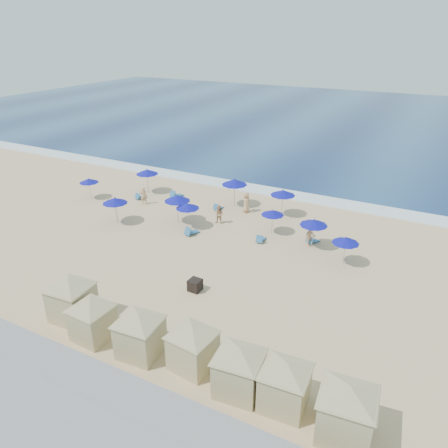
{
  "coord_description": "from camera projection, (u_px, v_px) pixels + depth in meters",
  "views": [
    {
      "loc": [
        14.51,
        -23.17,
        15.29
      ],
      "look_at": [
        0.71,
        3.0,
        1.77
      ],
      "focal_mm": 35.0,
      "sensor_mm": 36.0,
      "label": 1
    }
  ],
  "objects": [
    {
      "name": "surf_line",
      "position": [
        276.0,
        192.0,
        43.61
      ],
      "size": [
        160.0,
        2.5,
        0.08
      ],
      "primitive_type": "cube",
      "color": "white",
      "rests_on": "ground"
    },
    {
      "name": "cabana_6",
      "position": [
        348.0,
        405.0,
        17.22
      ],
      "size": [
        4.54,
        4.54,
        2.86
      ],
      "color": "tan",
      "rests_on": "ground"
    },
    {
      "name": "beach_chair_4",
      "position": [
        261.0,
        239.0,
        33.7
      ],
      "size": [
        0.63,
        1.24,
        0.66
      ],
      "color": "#296699",
      "rests_on": "ground"
    },
    {
      "name": "cabana_5",
      "position": [
        285.0,
        379.0,
        18.66
      ],
      "size": [
        4.22,
        4.22,
        2.65
      ],
      "color": "tan",
      "rests_on": "ground"
    },
    {
      "name": "cabana_2",
      "position": [
        139.0,
        328.0,
        21.69
      ],
      "size": [
        4.29,
        4.29,
        2.7
      ],
      "color": "tan",
      "rests_on": "ground"
    },
    {
      "name": "umbrella_4",
      "position": [
        234.0,
        182.0,
        39.58
      ],
      "size": [
        2.34,
        2.34,
        2.67
      ],
      "color": "#A5A8AD",
      "rests_on": "ground"
    },
    {
      "name": "cabana_4",
      "position": [
        239.0,
        364.0,
        19.41
      ],
      "size": [
        4.29,
        4.29,
        2.7
      ],
      "color": "tan",
      "rests_on": "ground"
    },
    {
      "name": "ocean",
      "position": [
        360.0,
        122.0,
        75.39
      ],
      "size": [
        160.0,
        80.0,
        0.06
      ],
      "primitive_type": "cube",
      "color": "navy",
      "rests_on": "ground"
    },
    {
      "name": "beachgoer_2",
      "position": [
        310.0,
        235.0,
        32.89
      ],
      "size": [
        1.04,
        1.25,
        1.68
      ],
      "primitive_type": "imported",
      "rotation": [
        0.0,
        0.0,
        1.11
      ],
      "color": "tan",
      "rests_on": "ground"
    },
    {
      "name": "beach_chair_3",
      "position": [
        191.0,
        232.0,
        34.82
      ],
      "size": [
        0.87,
        1.42,
        0.73
      ],
      "color": "#296699",
      "rests_on": "ground"
    },
    {
      "name": "umbrella_8",
      "position": [
        283.0,
        193.0,
        37.57
      ],
      "size": [
        2.16,
        2.16,
        2.46
      ],
      "color": "#A5A8AD",
      "rests_on": "ground"
    },
    {
      "name": "beachgoer_0",
      "position": [
        144.0,
        196.0,
        40.59
      ],
      "size": [
        0.71,
        0.69,
        1.65
      ],
      "primitive_type": "imported",
      "rotation": [
        0.0,
        0.0,
        3.86
      ],
      "color": "tan",
      "rests_on": "ground"
    },
    {
      "name": "umbrella_0",
      "position": [
        89.0,
        181.0,
        41.5
      ],
      "size": [
        1.82,
        1.82,
        2.07
      ],
      "color": "#A5A8AD",
      "rests_on": "ground"
    },
    {
      "name": "umbrella_2",
      "position": [
        147.0,
        172.0,
        42.84
      ],
      "size": [
        2.19,
        2.19,
        2.49
      ],
      "color": "#A5A8AD",
      "rests_on": "ground"
    },
    {
      "name": "umbrella_10",
      "position": [
        346.0,
        240.0,
        29.86
      ],
      "size": [
        1.88,
        1.88,
        2.14
      ],
      "color": "#A5A8AD",
      "rests_on": "ground"
    },
    {
      "name": "ground",
      "position": [
        196.0,
        260.0,
        31.15
      ],
      "size": [
        160.0,
        160.0,
        0.0
      ],
      "primitive_type": "plane",
      "color": "#D3B285",
      "rests_on": "ground"
    },
    {
      "name": "beach_chair_2",
      "position": [
        218.0,
        207.0,
        39.58
      ],
      "size": [
        0.58,
        1.17,
        0.63
      ],
      "color": "#296699",
      "rests_on": "ground"
    },
    {
      "name": "beachgoer_3",
      "position": [
        246.0,
        202.0,
        38.78
      ],
      "size": [
        1.04,
        1.08,
        1.86
      ],
      "primitive_type": "imported",
      "rotation": [
        0.0,
        0.0,
        2.28
      ],
      "color": "tan",
      "rests_on": "ground"
    },
    {
      "name": "umbrella_7",
      "position": [
        273.0,
        213.0,
        34.42
      ],
      "size": [
        1.83,
        1.83,
        2.08
      ],
      "color": "#A5A8AD",
      "rests_on": "ground"
    },
    {
      "name": "beach_chair_5",
      "position": [
        312.0,
        241.0,
        33.46
      ],
      "size": [
        0.92,
        1.29,
        0.65
      ],
      "color": "#296699",
      "rests_on": "ground"
    },
    {
      "name": "umbrella_3",
      "position": [
        116.0,
        201.0,
        36.39
      ],
      "size": [
        1.95,
        1.95,
        2.22
      ],
      "color": "#A5A8AD",
      "rests_on": "ground"
    },
    {
      "name": "cabana_0",
      "position": [
        71.0,
        294.0,
        24.36
      ],
      "size": [
        4.52,
        4.52,
        2.84
      ],
      "color": "tan",
      "rests_on": "ground"
    },
    {
      "name": "beach_chair_1",
      "position": [
        176.0,
        195.0,
        42.39
      ],
      "size": [
        0.96,
        1.51,
        0.77
      ],
      "color": "#296699",
      "rests_on": "ground"
    },
    {
      "name": "umbrella_5",
      "position": [
        177.0,
        198.0,
        36.26
      ],
      "size": [
        2.19,
        2.19,
        2.49
      ],
      "color": "#A5A8AD",
      "rests_on": "ground"
    },
    {
      "name": "umbrella_9",
      "position": [
        314.0,
        222.0,
        32.08
      ],
      "size": [
        2.09,
        2.09,
        2.38
      ],
      "color": "#A5A8AD",
      "rests_on": "ground"
    },
    {
      "name": "umbrella_1",
      "position": [
        115.0,
        201.0,
        36.14
      ],
      "size": [
        2.07,
        2.07,
        2.35
      ],
      "color": "#A5A8AD",
      "rests_on": "ground"
    },
    {
      "name": "beachgoer_1",
      "position": [
        219.0,
        215.0,
        36.53
      ],
      "size": [
        0.86,
        0.7,
        1.65
      ],
      "primitive_type": "imported",
      "rotation": [
        0.0,
        0.0,
        0.1
      ],
      "color": "tan",
      "rests_on": "ground"
    },
    {
      "name": "cabana_1",
      "position": [
        91.0,
        314.0,
        22.87
      ],
      "size": [
        4.08,
        4.08,
        2.56
      ],
      "color": "tan",
      "rests_on": "ground"
    },
    {
      "name": "cabana_3",
      "position": [
        193.0,
        341.0,
        20.87
      ],
      "size": [
        4.16,
        4.16,
        2.62
      ],
      "color": "tan",
      "rests_on": "ground"
    },
    {
      "name": "beach_chair_0",
      "position": [
        140.0,
        197.0,
        42.02
      ],
      "size": [
        0.76,
        1.25,
        0.64
      ],
      "color": "#296699",
      "rests_on": "ground"
    },
    {
      "name": "seawall",
      "position": [
        43.0,
        375.0,
        20.03
      ],
      "size": [
        160.0,
        6.1,
        1.22
      ],
      "color": "gray",
      "rests_on": "ground"
    },
    {
      "name": "trash_bin",
      "position": [
        195.0,
        285.0,
        27.45
      ],
      "size": [
        0.79,
        0.79,
        0.76
      ],
      "primitive_type": "cube",
      "rotation": [
        0.0,
        0.0,
        -0.04
      ],
      "color": "black",
      "rests_on": "ground"
    },
    {
      "name": "umbrella_6",
      "position": [
        188.0,
        206.0,
        35.37
      ],
      "size": [
        1.95,
        1.95,
        2.22
      ],
      "color": "#A5A8AD",
      "rests_on": "ground"
    }
  ]
}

